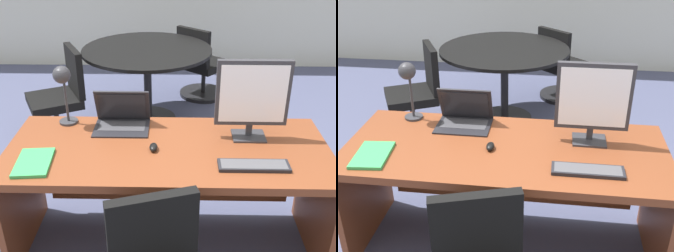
{
  "view_description": "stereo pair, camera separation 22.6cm",
  "coord_description": "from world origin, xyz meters",
  "views": [
    {
      "loc": [
        0.05,
        -2.09,
        1.97
      ],
      "look_at": [
        0.0,
        0.04,
        0.87
      ],
      "focal_mm": 44.03,
      "sensor_mm": 36.0,
      "label": 1
    },
    {
      "loc": [
        0.27,
        -2.07,
        1.97
      ],
      "look_at": [
        0.0,
        0.04,
        0.87
      ],
      "focal_mm": 44.03,
      "sensor_mm": 36.0,
      "label": 2
    }
  ],
  "objects": [
    {
      "name": "meeting_table",
      "position": [
        -0.25,
        1.83,
        0.6
      ],
      "size": [
        1.28,
        1.28,
        0.79
      ],
      "color": "black",
      "rests_on": "ground"
    },
    {
      "name": "ground",
      "position": [
        0.0,
        1.5,
        0.0
      ],
      "size": [
        12.0,
        12.0,
        0.0
      ],
      "primitive_type": "plane",
      "color": "#474C6B"
    },
    {
      "name": "monitor",
      "position": [
        0.49,
        0.14,
        1.02
      ],
      "size": [
        0.43,
        0.16,
        0.49
      ],
      "color": "#2D2D33",
      "rests_on": "desk"
    },
    {
      "name": "desk_lamp",
      "position": [
        -0.66,
        0.28,
        1.04
      ],
      "size": [
        0.12,
        0.15,
        0.4
      ],
      "color": "#2D2D33",
      "rests_on": "desk"
    },
    {
      "name": "mouse",
      "position": [
        -0.08,
        -0.03,
        0.76
      ],
      "size": [
        0.05,
        0.08,
        0.04
      ],
      "color": "black",
      "rests_on": "desk"
    },
    {
      "name": "book",
      "position": [
        -0.73,
        -0.2,
        0.76
      ],
      "size": [
        0.21,
        0.3,
        0.02
      ],
      "color": "green",
      "rests_on": "desk"
    },
    {
      "name": "meeting_chair_far",
      "position": [
        -1.04,
        1.43,
        0.36
      ],
      "size": [
        0.63,
        0.62,
        0.89
      ],
      "color": "black",
      "rests_on": "ground"
    },
    {
      "name": "desk",
      "position": [
        0.0,
        0.05,
        0.56
      ],
      "size": [
        1.9,
        0.8,
        0.75
      ],
      "color": "brown",
      "rests_on": "ground"
    },
    {
      "name": "keyboard",
      "position": [
        0.47,
        -0.2,
        0.76
      ],
      "size": [
        0.38,
        0.11,
        0.02
      ],
      "color": "black",
      "rests_on": "desk"
    },
    {
      "name": "meeting_chair_near",
      "position": [
        0.33,
        2.51,
        0.34
      ],
      "size": [
        0.65,
        0.66,
        0.85
      ],
      "color": "black",
      "rests_on": "ground"
    },
    {
      "name": "laptop",
      "position": [
        -0.3,
        0.28,
        0.82
      ],
      "size": [
        0.35,
        0.26,
        0.24
      ],
      "color": "black",
      "rests_on": "desk"
    }
  ]
}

